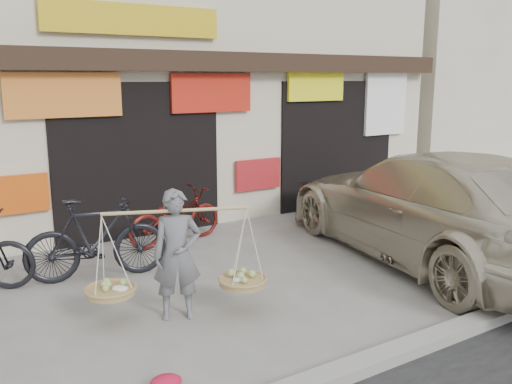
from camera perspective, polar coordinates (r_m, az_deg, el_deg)
ground at (r=6.93m, az=-1.43°, el=-11.57°), size 70.00×70.00×0.00m
kerb at (r=5.46m, az=9.92°, el=-17.93°), size 70.00×0.25×0.12m
shophouse_block at (r=12.34m, az=-17.47°, el=14.57°), size 14.00×6.32×7.00m
neighbor_east at (r=20.88m, az=21.66°, el=12.30°), size 12.00×7.00×6.40m
street_vendor at (r=6.36m, az=-8.28°, el=-7.12°), size 1.99×1.11×1.53m
bike_1 at (r=7.85m, az=-16.47°, el=-4.74°), size 2.00×0.93×1.16m
bike_2 at (r=9.29m, az=-8.50°, el=-2.55°), size 1.85×0.89×0.93m
suv at (r=8.74m, az=18.06°, el=-1.36°), size 3.31×6.15×1.69m
red_bag at (r=5.23m, az=-9.49°, el=-19.23°), size 0.31×0.25×0.14m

